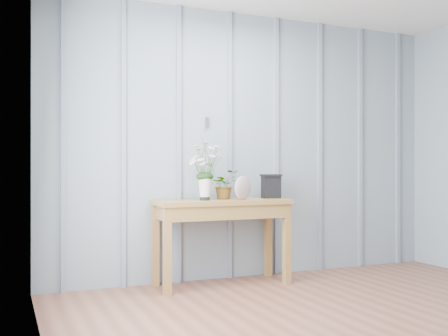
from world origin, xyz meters
name	(u,v)px	position (x,y,z in m)	size (l,w,h in m)	color
room_shell	(334,36)	(0.00, 0.92, 1.99)	(4.00, 4.50, 2.50)	#889AA7
sideboard	(222,213)	(-0.43, 1.99, 0.64)	(1.20, 0.45, 0.75)	olive
daisy_vase	(205,162)	(-0.60, 1.97, 1.08)	(0.38, 0.29, 0.53)	black
spider_plant	(224,185)	(-0.37, 2.08, 0.88)	(0.24, 0.20, 0.26)	black
felt_disc_vessel	(243,188)	(-0.27, 1.91, 0.86)	(0.21, 0.06, 0.21)	#8B556C
carved_box	(271,186)	(0.09, 2.04, 0.86)	(0.21, 0.18, 0.22)	black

